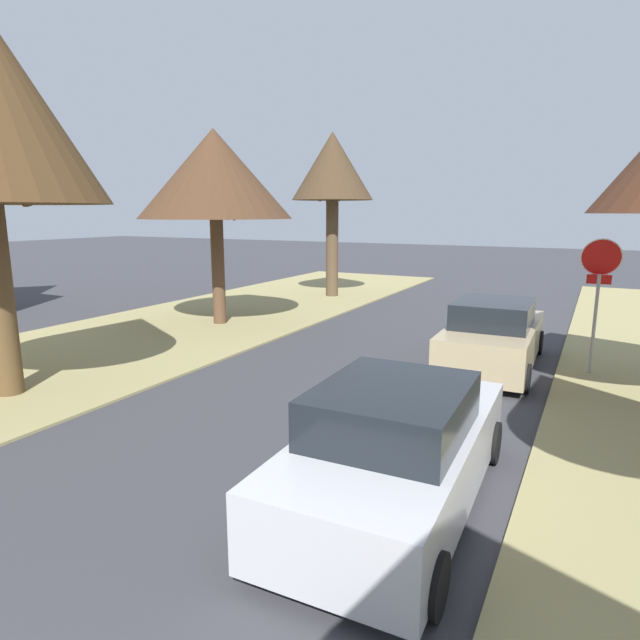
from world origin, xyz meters
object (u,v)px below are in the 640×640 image
at_px(street_tree_left_mid_b, 215,175).
at_px(parked_sedan_tan, 493,336).
at_px(street_tree_left_far, 332,169).
at_px(parked_sedan_silver, 396,449).
at_px(stop_sign_far, 599,277).

relative_size(street_tree_left_mid_b, parked_sedan_tan, 1.33).
relative_size(street_tree_left_far, parked_sedan_silver, 1.49).
bearing_deg(parked_sedan_silver, street_tree_left_far, 119.09).
xyz_separation_m(stop_sign_far, parked_sedan_silver, (-1.97, -7.05, -1.44)).
bearing_deg(street_tree_left_mid_b, street_tree_left_far, 84.63).
distance_m(stop_sign_far, parked_sedan_silver, 7.46).
height_order(parked_sedan_silver, parked_sedan_tan, same).
height_order(stop_sign_far, parked_sedan_silver, stop_sign_far).
bearing_deg(parked_sedan_tan, stop_sign_far, 10.35).
xyz_separation_m(parked_sedan_silver, parked_sedan_tan, (-0.06, 6.68, 0.00)).
relative_size(stop_sign_far, parked_sedan_tan, 0.66).
xyz_separation_m(stop_sign_far, street_tree_left_mid_b, (-10.58, 0.55, 2.45)).
distance_m(stop_sign_far, street_tree_left_mid_b, 10.88).
relative_size(parked_sedan_silver, parked_sedan_tan, 1.00).
distance_m(parked_sedan_silver, parked_sedan_tan, 6.68).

